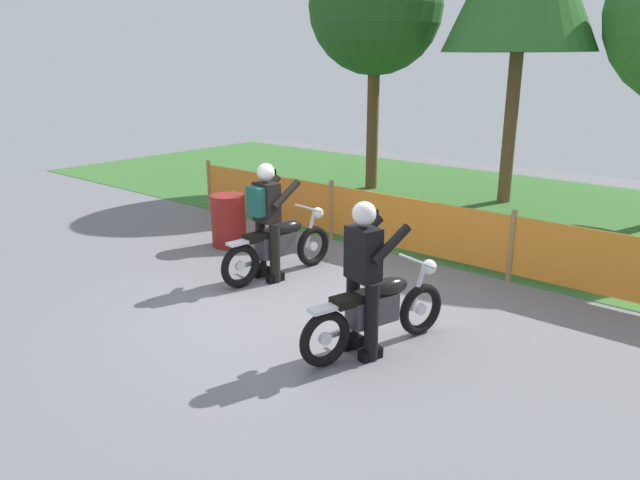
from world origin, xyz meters
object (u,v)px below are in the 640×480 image
(motorcycle_lead, at_px, (279,246))
(rider_trailing, at_px, (364,273))
(oil_drum, at_px, (229,220))
(motorcycle_trailing, at_px, (377,311))
(rider_lead, at_px, (266,215))

(motorcycle_lead, height_order, rider_trailing, rider_trailing)
(rider_trailing, xyz_separation_m, oil_drum, (-4.04, 1.70, -0.48))
(motorcycle_lead, distance_m, rider_trailing, 2.68)
(rider_trailing, distance_m, oil_drum, 4.40)
(motorcycle_trailing, xyz_separation_m, oil_drum, (-4.09, 1.52, -0.01))
(motorcycle_lead, xyz_separation_m, rider_trailing, (2.36, -1.18, 0.46))
(motorcycle_trailing, relative_size, rider_trailing, 1.13)
(rider_lead, height_order, rider_trailing, same)
(motorcycle_lead, bearing_deg, rider_trailing, -109.21)
(motorcycle_lead, relative_size, motorcycle_trailing, 1.04)
(motorcycle_trailing, distance_m, rider_lead, 2.61)
(motorcycle_lead, distance_m, motorcycle_trailing, 2.61)
(oil_drum, bearing_deg, rider_trailing, -22.83)
(motorcycle_trailing, bearing_deg, oil_drum, 85.49)
(motorcycle_trailing, height_order, oil_drum, motorcycle_trailing)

